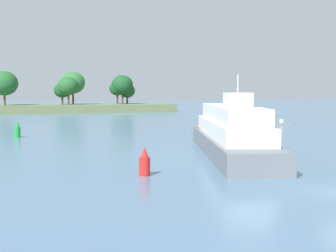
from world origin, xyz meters
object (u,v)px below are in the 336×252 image
Objects in this scene: white_riverboat at (231,134)px; channel_buoy_green at (17,130)px; channel_buoy_red at (145,163)px; fishing_skiff at (279,123)px.

white_riverboat is 11.65× the size of channel_buoy_green.
channel_buoy_green is (-8.18, 27.53, 0.00)m from channel_buoy_red.
channel_buoy_red is (-30.21, -35.32, 0.58)m from fishing_skiff.
fishing_skiff is at bearing 49.46° from channel_buoy_red.
white_riverboat is 26.84m from channel_buoy_green.
channel_buoy_red is 28.72m from channel_buoy_green.
white_riverboat is (-20.87, -28.10, 1.57)m from fishing_skiff.
fishing_skiff is 39.18m from channel_buoy_green.
channel_buoy_red is 1.00× the size of channel_buoy_green.
channel_buoy_red is at bearing -142.27° from white_riverboat.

